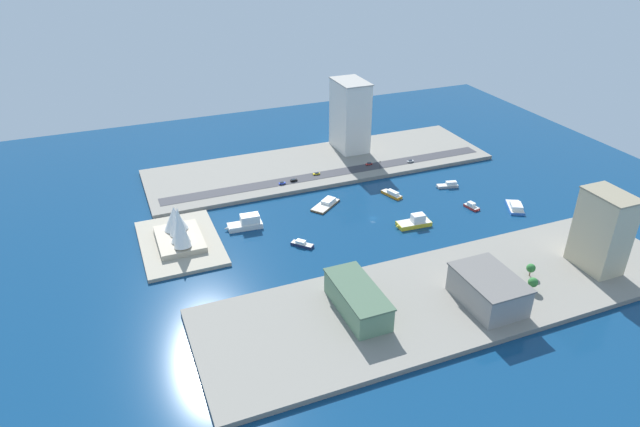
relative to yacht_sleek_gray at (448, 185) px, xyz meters
name	(u,v)px	position (x,y,z in m)	size (l,w,h in m)	color
ground_plane	(373,218)	(-19.25, 64.64, -1.42)	(440.00, 440.00, 0.00)	navy
quay_west	(453,295)	(-101.18, 64.64, -0.14)	(70.00, 240.00, 2.56)	gray
quay_east	(320,164)	(62.69, 64.64, -0.14)	(70.00, 240.00, 2.56)	gray
peninsula_point	(180,243)	(-6.23, 174.52, -0.42)	(61.38, 41.34, 2.00)	#A89E89
road_strip	(331,173)	(43.07, 64.64, 1.22)	(10.82, 228.00, 0.15)	#38383D
yacht_sleek_gray	(448,185)	(0.00, 0.00, 0.00)	(7.68, 15.13, 3.85)	#999EA3
barge_flat_brown	(326,204)	(6.19, 83.78, -0.37)	(19.89, 22.19, 3.01)	brown
ferry_yellow_fast	(415,222)	(-35.77, 46.46, 0.82)	(9.50, 21.52, 6.85)	yellow
tugboat_red	(472,206)	(-30.36, 3.49, -0.09)	(11.09, 5.98, 3.62)	red
catamaran_blue	(515,207)	(-41.40, -20.19, 0.17)	(19.80, 15.69, 4.21)	blue
patrol_launch_navy	(302,244)	(-32.31, 113.93, -0.25)	(11.68, 11.24, 3.14)	#1E284C
ferry_white_commuter	(247,223)	(-2.01, 136.17, 1.69)	(9.14, 21.79, 7.90)	silver
water_taxi_orange	(392,194)	(2.62, 40.39, -0.03)	(16.05, 8.71, 3.65)	orange
carpark_squat_concrete	(488,290)	(-113.28, 55.05, 8.37)	(33.64, 23.20, 14.39)	gray
office_block_beige	(602,231)	(-108.73, -12.77, 21.36)	(24.72, 16.15, 40.38)	#C6B793
terminal_long_green	(358,299)	(-96.33, 111.70, 7.31)	(39.31, 16.82, 12.26)	slate
hotel_broad_white	(350,115)	(80.41, 34.24, 26.54)	(31.30, 20.81, 50.72)	silver
taxi_yellow_cab	(316,174)	(44.97, 74.72, 2.01)	(2.07, 4.85, 1.43)	black
hatchback_blue	(282,183)	(39.46, 100.90, 2.10)	(1.79, 4.35, 1.66)	black
van_white	(410,161)	(39.63, 5.57, 2.09)	(1.92, 4.52, 1.61)	black
pickup_red	(369,164)	(46.38, 34.67, 2.07)	(2.00, 4.66, 1.59)	black
suv_black	(294,180)	(40.80, 92.44, 2.08)	(1.95, 4.66, 1.58)	black
traffic_light_waterfront	(380,164)	(36.18, 31.57, 5.49)	(0.36, 0.36, 6.50)	black
opera_landmark	(178,228)	(-5.94, 174.52, 8.61)	(33.24, 23.53, 25.17)	#BCAD93
park_tree_cluster	(532,276)	(-109.04, 26.28, 5.58)	(14.32, 11.69, 6.79)	brown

